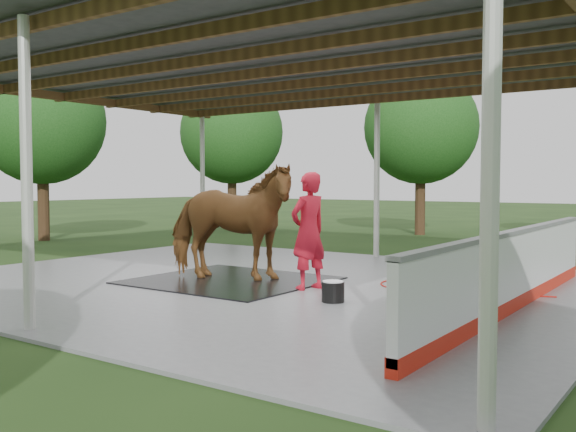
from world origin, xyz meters
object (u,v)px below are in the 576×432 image
Objects in this scene: dasher_board at (514,272)px; wash_bucket at (333,291)px; handler at (308,231)px; horse at (230,222)px.

dasher_board reaches higher than wash_bucket.
horse is at bearing -73.26° from handler.
horse reaches higher than dasher_board.
handler is at bearing -176.18° from dasher_board.
horse is 7.24× the size of wash_bucket.
wash_bucket is at bearing -157.83° from dasher_board.
dasher_board is 3.17× the size of horse.
wash_bucket is at bearing -124.89° from horse.
handler is 5.73× the size of wash_bucket.
wash_bucket is (2.63, -0.70, -0.92)m from horse.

